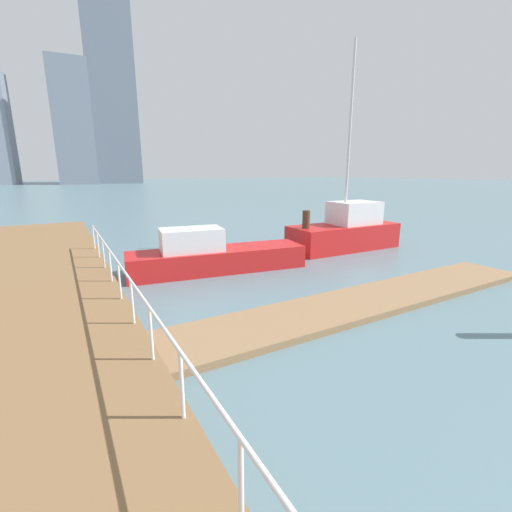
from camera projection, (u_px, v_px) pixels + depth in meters
The scene contains 8 objects.
ground_plane at pixel (165, 250), 17.18m from camera, with size 300.00×300.00×0.00m, color slate.
floating_dock at pixel (367, 301), 10.22m from camera, with size 13.48×2.00×0.18m, color #93704C.
boardwalk_railing at pixel (181, 364), 4.75m from camera, with size 0.06×25.37×1.08m.
dock_piling_1 at pixel (306, 232), 16.16m from camera, with size 0.35×0.35×2.05m, color #473826.
moored_boat_0 at pixel (213, 256), 13.47m from camera, with size 7.03×2.67×1.73m.
moored_boat_2 at pixel (346, 231), 17.32m from camera, with size 5.71×2.23×9.52m.
skyline_tower_2 at pixel (73, 124), 97.00m from camera, with size 10.02×8.61×33.24m, color slate.
skyline_tower_3 at pixel (108, 54), 101.72m from camera, with size 13.09×13.66×74.36m, color slate.
Camera 1 is at (-4.35, 3.20, 3.83)m, focal length 24.29 mm.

